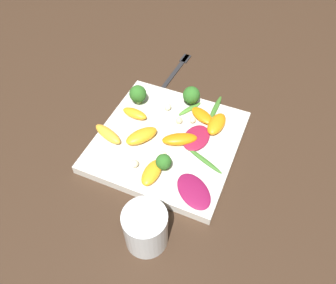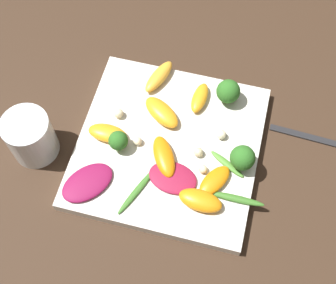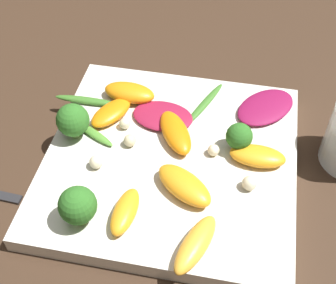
{
  "view_description": "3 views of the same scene",
  "coord_description": "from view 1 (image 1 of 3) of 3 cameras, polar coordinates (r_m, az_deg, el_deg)",
  "views": [
    {
      "loc": [
        0.18,
        -0.42,
        0.55
      ],
      "look_at": [
        0.01,
        -0.02,
        0.03
      ],
      "focal_mm": 35.0,
      "sensor_mm": 36.0,
      "label": 1
    },
    {
      "loc": [
        0.33,
        0.08,
        0.7
      ],
      "look_at": [
        0.01,
        0.0,
        0.05
      ],
      "focal_mm": 50.0,
      "sensor_mm": 36.0,
      "label": 2
    },
    {
      "loc": [
        -0.35,
        -0.07,
        0.44
      ],
      "look_at": [
        -0.0,
        0.0,
        0.04
      ],
      "focal_mm": 50.0,
      "sensor_mm": 36.0,
      "label": 3
    }
  ],
  "objects": [
    {
      "name": "ground_plane",
      "position": [
        0.72,
        -0.09,
        -0.38
      ],
      "size": [
        2.4,
        2.4,
        0.0
      ],
      "primitive_type": "plane",
      "color": "#382619"
    },
    {
      "name": "plate",
      "position": [
        0.71,
        -0.09,
        0.15
      ],
      "size": [
        0.29,
        0.29,
        0.02
      ],
      "color": "silver",
      "rests_on": "ground_plane"
    },
    {
      "name": "drinking_glass",
      "position": [
        0.57,
        -3.91,
        -14.72
      ],
      "size": [
        0.08,
        0.08,
        0.08
      ],
      "color": "white",
      "rests_on": "ground_plane"
    },
    {
      "name": "fork",
      "position": [
        0.91,
        1.84,
        12.92
      ],
      "size": [
        0.02,
        0.16,
        0.01
      ],
      "color": "#262628",
      "rests_on": "ground_plane"
    },
    {
      "name": "radicchio_leaf_0",
      "position": [
        0.7,
        4.95,
        0.75
      ],
      "size": [
        0.06,
        0.08,
        0.01
      ],
      "color": "maroon",
      "rests_on": "plate"
    },
    {
      "name": "radicchio_leaf_1",
      "position": [
        0.62,
        4.5,
        -8.53
      ],
      "size": [
        0.1,
        0.1,
        0.01
      ],
      "color": "maroon",
      "rests_on": "plate"
    },
    {
      "name": "orange_segment_0",
      "position": [
        0.74,
        5.97,
        4.61
      ],
      "size": [
        0.07,
        0.06,
        0.02
      ],
      "color": "orange",
      "rests_on": "plate"
    },
    {
      "name": "orange_segment_1",
      "position": [
        0.72,
        8.46,
        3.15
      ],
      "size": [
        0.04,
        0.07,
        0.02
      ],
      "color": "orange",
      "rests_on": "plate"
    },
    {
      "name": "orange_segment_2",
      "position": [
        0.64,
        -2.85,
        -5.32
      ],
      "size": [
        0.03,
        0.07,
        0.02
      ],
      "color": "orange",
      "rests_on": "plate"
    },
    {
      "name": "orange_segment_3",
      "position": [
        0.71,
        -10.43,
        1.39
      ],
      "size": [
        0.08,
        0.05,
        0.02
      ],
      "color": "#FCAD33",
      "rests_on": "plate"
    },
    {
      "name": "orange_segment_4",
      "position": [
        0.69,
        2.12,
        0.65
      ],
      "size": [
        0.08,
        0.06,
        0.02
      ],
      "color": "orange",
      "rests_on": "plate"
    },
    {
      "name": "orange_segment_5",
      "position": [
        0.74,
        -5.81,
        4.96
      ],
      "size": [
        0.06,
        0.03,
        0.02
      ],
      "color": "orange",
      "rests_on": "plate"
    },
    {
      "name": "orange_segment_6",
      "position": [
        0.69,
        -4.62,
        1.09
      ],
      "size": [
        0.07,
        0.08,
        0.02
      ],
      "color": "orange",
      "rests_on": "plate"
    },
    {
      "name": "broccoli_floret_0",
      "position": [
        0.76,
        -5.26,
        8.3
      ],
      "size": [
        0.04,
        0.04,
        0.05
      ],
      "color": "#7A9E51",
      "rests_on": "plate"
    },
    {
      "name": "broccoli_floret_1",
      "position": [
        0.76,
        4.1,
        8.13
      ],
      "size": [
        0.04,
        0.04,
        0.05
      ],
      "color": "#7A9E51",
      "rests_on": "plate"
    },
    {
      "name": "broccoli_floret_2",
      "position": [
        0.64,
        -0.77,
        -3.49
      ],
      "size": [
        0.03,
        0.03,
        0.04
      ],
      "color": "#7A9E51",
      "rests_on": "plate"
    },
    {
      "name": "arugula_sprig_0",
      "position": [
        0.76,
        3.81,
        5.8
      ],
      "size": [
        0.04,
        0.06,
        0.01
      ],
      "color": "#518E33",
      "rests_on": "plate"
    },
    {
      "name": "arugula_sprig_1",
      "position": [
        0.77,
        8.26,
        5.86
      ],
      "size": [
        0.01,
        0.09,
        0.01
      ],
      "color": "#3D7528",
      "rests_on": "plate"
    },
    {
      "name": "arugula_sprig_2",
      "position": [
        0.67,
        6.27,
        -3.13
      ],
      "size": [
        0.09,
        0.04,
        0.01
      ],
      "color": "#3D7528",
      "rests_on": "plate"
    },
    {
      "name": "macadamia_nut_0",
      "position": [
        0.65,
        -5.85,
        -3.75
      ],
      "size": [
        0.02,
        0.02,
        0.02
      ],
      "color": "beige",
      "rests_on": "plate"
    },
    {
      "name": "macadamia_nut_1",
      "position": [
        0.73,
        4.32,
        3.81
      ],
      "size": [
        0.01,
        0.01,
        0.01
      ],
      "color": "beige",
      "rests_on": "plate"
    },
    {
      "name": "macadamia_nut_2",
      "position": [
        0.76,
        -0.04,
        6.13
      ],
      "size": [
        0.02,
        0.02,
        0.02
      ],
      "color": "beige",
      "rests_on": "plate"
    },
    {
      "name": "macadamia_nut_3",
      "position": [
        0.73,
        1.95,
        3.75
      ],
      "size": [
        0.02,
        0.02,
        0.02
      ],
      "color": "beige",
      "rests_on": "plate"
    },
    {
      "name": "macadamia_nut_4",
      "position": [
        0.67,
        -0.91,
        -2.12
      ],
      "size": [
        0.01,
        0.01,
        0.01
      ],
      "color": "beige",
      "rests_on": "plate"
    }
  ]
}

